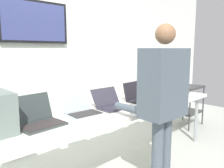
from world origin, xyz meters
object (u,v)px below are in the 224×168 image
Objects in this scene: workbench at (116,113)px; coffee_mug at (179,96)px; laptop_station_1 at (81,109)px; laptop_station_2 at (111,103)px; storage_cart at (187,99)px; laptop_station_4 at (156,92)px; laptop_station_5 at (173,88)px; laptop_station_3 at (137,97)px; person at (162,96)px; laptop_station_0 at (38,118)px.

coffee_mug reaches higher than workbench.
laptop_station_1 is 0.41m from laptop_station_2.
coffee_mug reaches higher than storage_cart.
workbench is 8.10× the size of laptop_station_4.
laptop_station_1 is 1.77m from laptop_station_5.
laptop_station_5 reaches higher than coffee_mug.
laptop_station_5 is (1.35, 0.08, 0.11)m from workbench.
laptop_station_3 is 0.42m from laptop_station_4.
laptop_station_2 is 0.94× the size of laptop_station_4.
laptop_station_3 is (0.46, 0.08, 0.10)m from workbench.
person is (-0.48, -0.70, 0.19)m from laptop_station_3.
laptop_station_5 reaches higher than laptop_station_2.
laptop_station_1 is at bearing -176.59° from storage_cart.
laptop_station_0 is (-0.91, 0.08, 0.11)m from workbench.
laptop_station_1 is at bearing 167.29° from workbench.
laptop_station_1 reaches higher than storage_cart.
laptop_station_5 is at bearing -167.86° from storage_cart.
workbench is 0.92m from laptop_station_0.
laptop_station_2 is 2.15m from storage_cart.
laptop_station_2 is 4.03× the size of coffee_mug.
laptop_station_5 is (1.37, 0.02, 0.01)m from laptop_station_2.
workbench reaches higher than storage_cart.
storage_cart is at bearing 4.84° from laptop_station_2.
laptop_station_5 reaches higher than laptop_station_0.
laptop_station_0 is 2.26m from laptop_station_5.
person is at bearing -152.84° from laptop_station_5.
coffee_mug is at bearing -14.20° from laptop_station_1.
person is (-0.01, -0.69, 0.19)m from laptop_station_2.
laptop_station_5 is (2.26, 0.00, 0.00)m from laptop_station_0.
laptop_station_4 is (0.89, 0.02, 0.01)m from laptop_station_2.
coffee_mug is (1.85, -0.33, -0.01)m from laptop_station_0.
laptop_station_0 is 0.89m from laptop_station_2.
person reaches higher than laptop_station_4.
coffee_mug is (0.96, 0.37, -0.20)m from person.
laptop_station_1 reaches higher than laptop_station_2.
laptop_station_0 is at bearing 179.93° from laptop_station_3.
laptop_station_2 is at bearing 161.73° from coffee_mug.
laptop_station_1 is 0.23× the size of person.
laptop_station_4 is at bearing 5.34° from workbench.
person is at bearing -60.77° from laptop_station_1.
laptop_station_3 is 0.84× the size of laptop_station_4.
storage_cart is at bearing 22.14° from person.
coffee_mug is 1.30m from storage_cart.
laptop_station_4 reaches higher than laptop_station_2.
person reaches higher than workbench.
person reaches higher than laptop_station_0.
laptop_station_0 is 1.08× the size of laptop_station_2.
workbench is 8.39× the size of laptop_station_1.
workbench is at bearing -174.66° from laptop_station_4.
laptop_station_5 is at bearing 0.70° from laptop_station_2.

